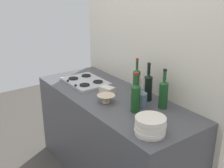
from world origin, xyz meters
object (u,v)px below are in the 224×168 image
object	(u,v)px
wine_bottle_rightmost	(137,82)
mixing_bowl	(106,98)
wine_bottle_leftmost	(163,93)
condiment_jar_front	(148,117)
stovetop_hob	(85,81)
plate_stack	(150,126)
butter_dish	(107,90)
wine_bottle_mid_right	(136,97)
wine_bottle_mid_left	(148,86)
utensil_crock	(141,99)

from	to	relation	value
wine_bottle_rightmost	mixing_bowl	distance (m)	0.33
wine_bottle_leftmost	condiment_jar_front	bearing A→B (deg)	-67.04
stovetop_hob	wine_bottle_leftmost	distance (m)	0.94
stovetop_hob	plate_stack	xyz separation A→B (m)	(1.16, -0.16, 0.05)
wine_bottle_leftmost	butter_dish	bearing A→B (deg)	-161.25
wine_bottle_mid_right	wine_bottle_rightmost	world-z (taller)	wine_bottle_rightmost
wine_bottle_leftmost	condiment_jar_front	xyz separation A→B (m)	(0.11, -0.27, -0.10)
condiment_jar_front	wine_bottle_mid_left	bearing A→B (deg)	138.34
stovetop_hob	wine_bottle_rightmost	distance (m)	0.62
wine_bottle_mid_left	wine_bottle_rightmost	world-z (taller)	wine_bottle_rightmost
wine_bottle_mid_left	wine_bottle_rightmost	size ratio (longest dim) A/B	0.97
condiment_jar_front	wine_bottle_leftmost	bearing A→B (deg)	112.96
butter_dish	condiment_jar_front	distance (m)	0.67
plate_stack	condiment_jar_front	size ratio (longest dim) A/B	2.85
wine_bottle_mid_left	condiment_jar_front	distance (m)	0.43
wine_bottle_mid_right	mixing_bowl	world-z (taller)	wine_bottle_mid_right
mixing_bowl	utensil_crock	bearing A→B (deg)	38.33
plate_stack	wine_bottle_mid_right	size ratio (longest dim) A/B	0.67
stovetop_hob	utensil_crock	distance (m)	0.79
wine_bottle_mid_left	utensil_crock	size ratio (longest dim) A/B	1.09
wine_bottle_mid_left	wine_bottle_rightmost	distance (m)	0.14
wine_bottle_mid_right	utensil_crock	distance (m)	0.13
wine_bottle_leftmost	mixing_bowl	world-z (taller)	wine_bottle_leftmost
mixing_bowl	wine_bottle_leftmost	bearing A→B (deg)	41.08
wine_bottle_mid_left	wine_bottle_mid_right	world-z (taller)	wine_bottle_mid_left
wine_bottle_mid_right	utensil_crock	world-z (taller)	wine_bottle_mid_right
stovetop_hob	condiment_jar_front	xyz separation A→B (m)	(1.02, -0.05, 0.02)
wine_bottle_mid_right	wine_bottle_rightmost	size ratio (longest dim) A/B	0.94
wine_bottle_mid_right	butter_dish	size ratio (longest dim) A/B	2.46
plate_stack	wine_bottle_leftmost	xyz separation A→B (m)	(-0.25, 0.38, 0.07)
wine_bottle_mid_left	wine_bottle_mid_right	bearing A→B (deg)	-64.34
plate_stack	butter_dish	bearing A→B (deg)	166.68
wine_bottle_rightmost	utensil_crock	bearing A→B (deg)	-30.50
plate_stack	wine_bottle_mid_left	world-z (taller)	wine_bottle_mid_left
butter_dish	wine_bottle_leftmost	bearing A→B (deg)	18.75
wine_bottle_mid_left	condiment_jar_front	size ratio (longest dim) A/B	4.36
stovetop_hob	utensil_crock	size ratio (longest dim) A/B	1.50
mixing_bowl	stovetop_hob	bearing A→B (deg)	168.96
wine_bottle_mid_right	mixing_bowl	bearing A→B (deg)	-163.11
wine_bottle_mid_right	butter_dish	bearing A→B (deg)	174.26
wine_bottle_rightmost	butter_dish	xyz separation A→B (m)	(-0.21, -0.18, -0.11)
plate_stack	butter_dish	distance (m)	0.83
plate_stack	stovetop_hob	bearing A→B (deg)	172.18
wine_bottle_mid_left	utensil_crock	distance (m)	0.17
stovetop_hob	butter_dish	world-z (taller)	butter_dish
wine_bottle_mid_left	mixing_bowl	size ratio (longest dim) A/B	2.14
stovetop_hob	wine_bottle_rightmost	bearing A→B (deg)	20.54
butter_dish	condiment_jar_front	world-z (taller)	condiment_jar_front
wine_bottle_leftmost	mixing_bowl	distance (m)	0.50
stovetop_hob	utensil_crock	bearing A→B (deg)	6.49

